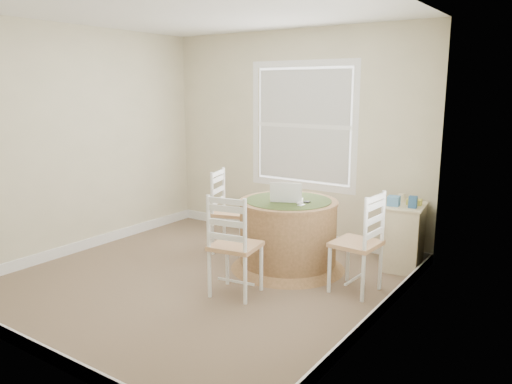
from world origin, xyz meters
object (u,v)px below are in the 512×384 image
Objects in this scene: chair_right at (356,243)px; laptop at (287,198)px; round_table at (288,231)px; chair_near at (236,245)px; chair_left at (232,212)px; corner_chest at (404,236)px.

laptop is (-0.84, 0.13, 0.30)m from chair_right.
laptop reaches higher than chair_right.
round_table is 0.37m from laptop.
chair_near is 1.00× the size of chair_right.
chair_near is 2.29× the size of laptop.
round_table is at bearing -102.36° from chair_near.
chair_right is (0.85, -0.18, 0.07)m from round_table.
chair_left is at bearing -35.99° from laptop.
corner_chest is (1.01, 0.74, -0.43)m from laptop.
laptop is at bearing -117.61° from chair_left.
chair_left is 1.95m from corner_chest.
chair_left reaches higher than corner_chest.
chair_near is 0.88m from laptop.
chair_left is at bearing 173.96° from round_table.
round_table is 0.84m from chair_left.
chair_right is 2.29× the size of laptop.
corner_chest is (1.02, 0.70, -0.06)m from round_table.
round_table is 1.24m from corner_chest.
chair_near is 1.90m from corner_chest.
round_table is at bearing -104.77° from laptop.
corner_chest is (1.85, 0.59, -0.12)m from chair_left.
chair_right is 1.36× the size of corner_chest.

